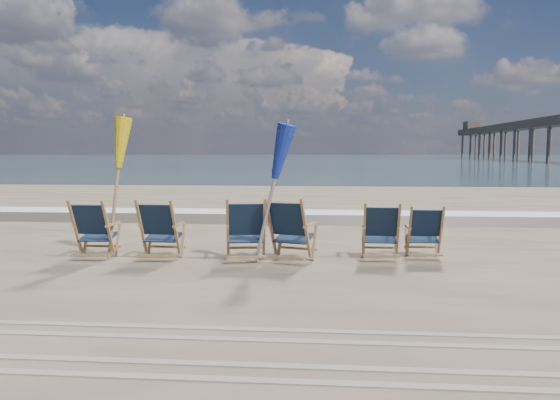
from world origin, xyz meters
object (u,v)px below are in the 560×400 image
(beach_chair_0, at_px, (108,230))
(beach_chair_5, at_px, (441,232))
(beach_chair_2, at_px, (264,230))
(beach_chair_3, at_px, (306,231))
(beach_chair_4, at_px, (398,232))
(umbrella_yellow, at_px, (115,149))
(umbrella_blue, at_px, (270,156))
(beach_chair_1, at_px, (175,230))

(beach_chair_0, relative_size, beach_chair_5, 1.10)
(beach_chair_2, height_order, beach_chair_5, beach_chair_2)
(beach_chair_3, bearing_deg, beach_chair_4, -148.78)
(umbrella_yellow, distance_m, umbrella_blue, 2.69)
(beach_chair_5, bearing_deg, umbrella_blue, 11.97)
(beach_chair_0, bearing_deg, umbrella_blue, 178.40)
(beach_chair_3, xyz_separation_m, umbrella_yellow, (-3.21, 0.43, 1.27))
(beach_chair_0, relative_size, beach_chair_4, 1.04)
(beach_chair_3, bearing_deg, umbrella_yellow, 9.25)
(beach_chair_1, distance_m, beach_chair_5, 4.31)
(beach_chair_1, height_order, beach_chair_3, beach_chair_3)
(beach_chair_2, xyz_separation_m, umbrella_yellow, (-2.54, 0.29, 1.28))
(beach_chair_4, bearing_deg, beach_chair_3, 15.54)
(umbrella_yellow, bearing_deg, beach_chair_5, 1.42)
(beach_chair_5, bearing_deg, umbrella_yellow, 1.45)
(beach_chair_0, height_order, beach_chair_4, beach_chair_0)
(beach_chair_4, bearing_deg, beach_chair_5, -163.68)
(beach_chair_1, bearing_deg, umbrella_yellow, -15.95)
(beach_chair_4, relative_size, umbrella_blue, 0.43)
(beach_chair_0, height_order, beach_chair_3, beach_chair_3)
(beach_chair_3, xyz_separation_m, beach_chair_4, (1.47, 0.37, -0.05))
(beach_chair_1, height_order, umbrella_yellow, umbrella_yellow)
(beach_chair_3, relative_size, umbrella_yellow, 0.45)
(beach_chair_0, height_order, umbrella_blue, umbrella_blue)
(beach_chair_1, height_order, beach_chair_2, beach_chair_2)
(beach_chair_0, relative_size, beach_chair_2, 0.96)
(beach_chair_0, relative_size, beach_chair_3, 0.94)
(beach_chair_0, bearing_deg, umbrella_yellow, -90.24)
(beach_chair_2, bearing_deg, umbrella_blue, 115.27)
(beach_chair_4, distance_m, beach_chair_5, 0.74)
(umbrella_yellow, bearing_deg, beach_chair_2, -6.59)
(beach_chair_0, xyz_separation_m, umbrella_yellow, (0.00, 0.36, 1.30))
(beach_chair_0, xyz_separation_m, umbrella_blue, (2.65, -0.09, 1.19))
(umbrella_yellow, bearing_deg, umbrella_blue, -9.59)
(beach_chair_3, bearing_deg, beach_chair_2, 5.13)
(beach_chair_4, height_order, beach_chair_5, beach_chair_4)
(beach_chair_3, height_order, umbrella_yellow, umbrella_yellow)
(beach_chair_1, xyz_separation_m, beach_chair_3, (2.10, -0.08, 0.02))
(umbrella_yellow, xyz_separation_m, umbrella_blue, (2.65, -0.45, -0.11))
(beach_chair_0, distance_m, beach_chair_2, 2.55)
(beach_chair_2, distance_m, beach_chair_5, 2.88)
(beach_chair_5, bearing_deg, beach_chair_4, 15.09)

